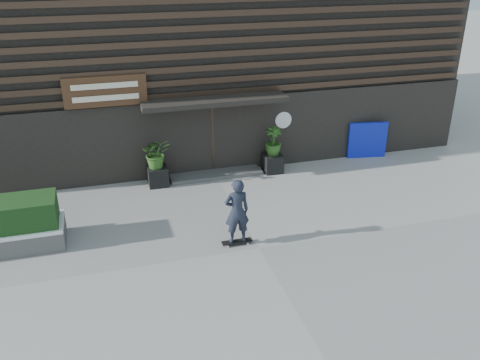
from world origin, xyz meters
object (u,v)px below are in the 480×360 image
object	(u,v)px
planter_pot_left	(158,176)
blue_tarp	(367,140)
planter_pot_right	(273,163)
skateboarder	(237,211)

from	to	relation	value
planter_pot_left	blue_tarp	distance (m)	7.42
planter_pot_right	skateboarder	world-z (taller)	skateboarder
skateboarder	planter_pot_right	bearing A→B (deg)	59.81
planter_pot_left	blue_tarp	bearing A→B (deg)	2.32
planter_pot_right	blue_tarp	distance (m)	3.63
planter_pot_left	blue_tarp	size ratio (longest dim) A/B	0.44
planter_pot_left	planter_pot_right	xyz separation A→B (m)	(3.80, 0.00, 0.00)
planter_pot_left	planter_pot_right	bearing A→B (deg)	0.00
planter_pot_right	blue_tarp	world-z (taller)	blue_tarp
planter_pot_left	skateboarder	bearing A→B (deg)	-70.75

